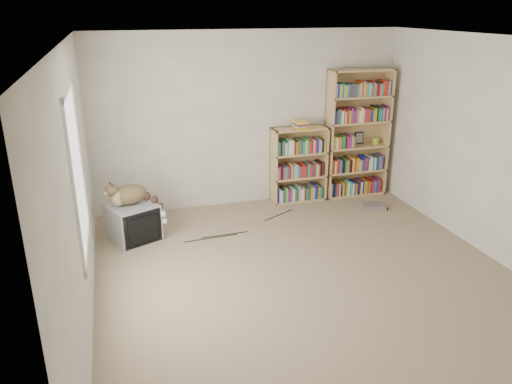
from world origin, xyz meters
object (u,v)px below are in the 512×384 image
object	(u,v)px
crt_tv	(133,223)
dvd_player	(373,207)
bookcase_tall	(357,137)
cat	(134,197)
bookcase_short	(298,167)

from	to	relation	value
crt_tv	dvd_player	distance (m)	3.43
dvd_player	crt_tv	bearing A→B (deg)	-167.47
bookcase_tall	cat	bearing A→B (deg)	-167.89
dvd_player	cat	bearing A→B (deg)	-167.94
cat	bookcase_tall	size ratio (longest dim) A/B	0.38
cat	bookcase_short	distance (m)	2.56
bookcase_tall	crt_tv	bearing A→B (deg)	-167.56
bookcase_tall	bookcase_short	xyz separation A→B (m)	(-0.94, -0.00, -0.40)
cat	dvd_player	size ratio (longest dim) A/B	2.28
cat	dvd_player	xyz separation A→B (m)	(3.38, 0.05, -0.53)
bookcase_short	cat	bearing A→B (deg)	-163.51
crt_tv	bookcase_short	size ratio (longest dim) A/B	0.62
crt_tv	dvd_player	size ratio (longest dim) A/B	2.17
cat	dvd_player	bearing A→B (deg)	-17.42
crt_tv	dvd_player	bearing A→B (deg)	-22.77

